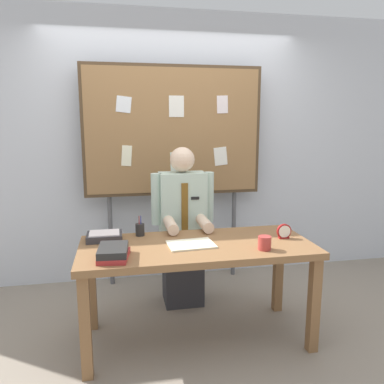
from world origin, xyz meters
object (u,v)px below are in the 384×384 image
desk (197,256)px  bulletin_board (174,133)px  pen_holder (140,230)px  person (183,232)px  desk_clock (284,232)px  book_stack (113,252)px  coffee_mug (265,243)px  paper_tray (104,236)px  open_notebook (191,244)px

desk → bulletin_board: size_ratio=0.78×
desk → pen_holder: (-0.39, 0.29, 0.14)m
person → desk_clock: (0.68, -0.60, 0.14)m
book_stack → pen_holder: (0.20, 0.47, 0.01)m
book_stack → coffee_mug: 1.03m
desk → paper_tray: 0.71m
desk → open_notebook: 0.11m
person → bulletin_board: (0.00, 0.50, 0.85)m
pen_holder → book_stack: bearing=-113.1°
book_stack → pen_holder: 0.51m
open_notebook → coffee_mug: 0.52m
desk → desk_clock: bearing=0.4°
book_stack → coffee_mug: bearing=-1.6°
open_notebook → paper_tray: 0.66m
person → coffee_mug: 0.94m
desk → coffee_mug: size_ratio=17.52×
desk_clock → desk: bearing=-179.6°
pen_holder → desk: bearing=-36.1°
person → bulletin_board: bearing=90.0°
person → paper_tray: bearing=-150.0°
person → pen_holder: 0.53m
bulletin_board → desk_clock: size_ratio=19.22×
desk_clock → paper_tray: desk_clock is taller
desk → person: size_ratio=1.19×
person → bulletin_board: size_ratio=0.65×
desk → book_stack: (-0.59, -0.18, 0.13)m
desk_clock → person: bearing=138.2°
person → bulletin_board: bulletin_board is taller
bulletin_board → open_notebook: (-0.05, -1.13, -0.76)m
paper_tray → open_notebook: bearing=-22.0°
person → coffee_mug: size_ratio=14.71×
paper_tray → person: bearing=30.0°
bulletin_board → coffee_mug: (0.43, -1.32, -0.71)m
book_stack → pen_holder: size_ratio=1.81×
bulletin_board → coffee_mug: bulletin_board is taller
coffee_mug → paper_tray: coffee_mug is taller
coffee_mug → paper_tray: 1.18m
person → paper_tray: 0.77m
open_notebook → pen_holder: (-0.35, 0.31, 0.04)m
paper_tray → desk_clock: bearing=-9.5°
pen_holder → open_notebook: bearing=-41.6°
bulletin_board → desk_clock: (0.68, -1.10, -0.71)m
bulletin_board → open_notebook: bulletin_board is taller
pen_holder → coffee_mug: bearing=-31.1°
desk_clock → coffee_mug: 0.32m
desk → bulletin_board: (0.00, 1.11, 0.86)m
book_stack → open_notebook: (0.55, 0.16, -0.03)m
person → open_notebook: (-0.05, -0.63, 0.10)m
open_notebook → coffee_mug: bearing=-21.7°
bulletin_board → coffee_mug: bearing=-71.8°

